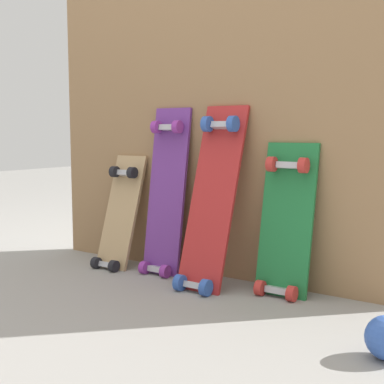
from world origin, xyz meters
TOP-DOWN VIEW (x-y plane):
  - ground_plane at (0.00, 0.00)m, footprint 12.00×12.00m
  - plywood_wall_panel at (0.00, 0.07)m, footprint 1.70×0.04m
  - skateboard_natural at (-0.42, -0.06)m, footprint 0.18×0.23m
  - skateboard_purple at (-0.17, -0.02)m, footprint 0.19×0.18m
  - skateboard_red at (0.11, -0.09)m, footprint 0.20×0.30m
  - skateboard_green at (0.40, -0.02)m, footprint 0.21×0.18m

SIDE VIEW (x-z plane):
  - ground_plane at x=0.00m, z-range 0.00..0.00m
  - skateboard_natural at x=-0.42m, z-range -0.07..0.51m
  - skateboard_green at x=0.40m, z-range -0.07..0.58m
  - skateboard_purple at x=-0.17m, z-range -0.07..0.73m
  - skateboard_red at x=0.11m, z-range -0.07..0.73m
  - plywood_wall_panel at x=0.00m, z-range 0.00..1.46m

